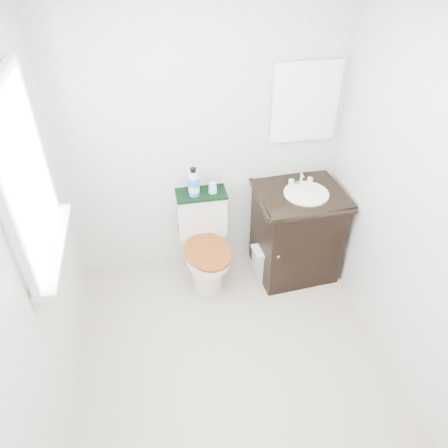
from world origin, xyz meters
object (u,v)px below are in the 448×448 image
object	(u,v)px
vanity	(297,231)
mouthwash_bottle	(194,183)
toilet	(205,245)
trash_bin	(266,263)
cup	(213,188)

from	to	relation	value
vanity	mouthwash_bottle	world-z (taller)	mouthwash_bottle
mouthwash_bottle	toilet	bearing A→B (deg)	-61.19
vanity	toilet	bearing A→B (deg)	175.16
toilet	trash_bin	size ratio (longest dim) A/B	2.39
trash_bin	cup	bearing A→B (deg)	149.86
vanity	cup	xyz separation A→B (m)	(-0.68, 0.18, 0.40)
toilet	vanity	distance (m)	0.79
trash_bin	cup	world-z (taller)	cup
toilet	cup	world-z (taller)	cup
toilet	mouthwash_bottle	bearing A→B (deg)	118.81
toilet	trash_bin	xyz separation A→B (m)	(0.51, -0.13, -0.18)
mouthwash_bottle	cup	bearing A→B (deg)	4.28
trash_bin	mouthwash_bottle	size ratio (longest dim) A/B	1.32
trash_bin	vanity	bearing A→B (deg)	12.43
toilet	vanity	world-z (taller)	vanity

